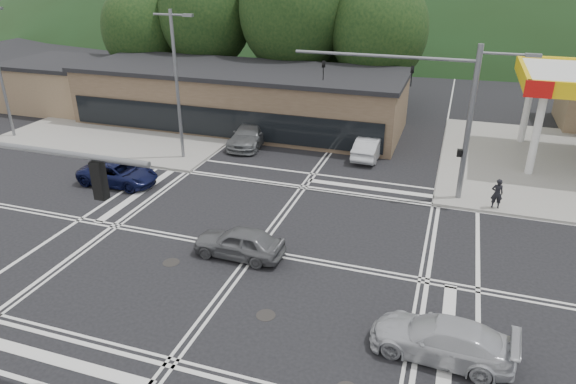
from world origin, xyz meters
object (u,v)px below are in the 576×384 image
(car_queue_b, at_px, (356,127))
(car_silver_east, at_px, (442,339))
(pedestrian, at_px, (497,193))
(car_blue_west, at_px, (118,174))
(car_grey_center, at_px, (239,242))
(car_queue_a, at_px, (369,147))
(car_northbound, at_px, (250,134))

(car_queue_b, bearing_deg, car_silver_east, 104.92)
(car_silver_east, relative_size, pedestrian, 2.88)
(car_blue_west, relative_size, car_silver_east, 0.99)
(car_grey_center, xyz_separation_m, pedestrian, (10.47, 8.09, 0.27))
(car_blue_west, bearing_deg, pedestrian, -81.87)
(car_queue_a, distance_m, car_northbound, 8.10)
(car_grey_center, relative_size, car_silver_east, 0.87)
(car_queue_a, bearing_deg, car_grey_center, 79.78)
(car_silver_east, relative_size, car_queue_b, 1.08)
(car_grey_center, xyz_separation_m, car_queue_a, (3.08, 13.66, 0.02))
(car_blue_west, relative_size, car_queue_a, 1.07)
(car_blue_west, distance_m, car_silver_east, 19.84)
(car_silver_east, height_order, car_queue_a, car_queue_a)
(car_queue_b, xyz_separation_m, pedestrian, (8.99, -9.25, 0.23))
(car_northbound, xyz_separation_m, pedestrian, (15.49, -5.39, 0.20))
(car_queue_a, distance_m, pedestrian, 9.26)
(car_blue_west, bearing_deg, car_queue_b, -42.35)
(car_blue_west, height_order, car_northbound, car_northbound)
(car_silver_east, bearing_deg, car_blue_west, -110.57)
(pedestrian, bearing_deg, car_blue_west, 3.36)
(car_silver_east, distance_m, car_queue_a, 18.02)
(car_grey_center, distance_m, car_queue_a, 14.00)
(car_silver_east, distance_m, car_queue_b, 22.00)
(car_blue_west, distance_m, pedestrian, 20.21)
(car_silver_east, distance_m, pedestrian, 11.78)
(car_queue_b, height_order, pedestrian, pedestrian)
(car_silver_east, height_order, pedestrian, pedestrian)
(car_silver_east, distance_m, car_northbound, 21.71)
(car_silver_east, relative_size, car_queue_a, 1.08)
(car_grey_center, bearing_deg, car_queue_a, 168.21)
(car_grey_center, height_order, car_queue_a, car_queue_a)
(car_silver_east, height_order, car_queue_b, car_queue_b)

